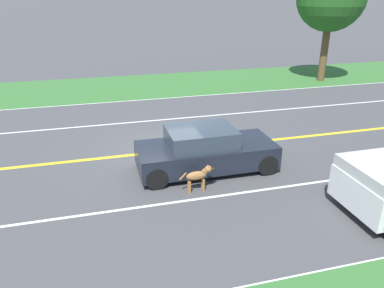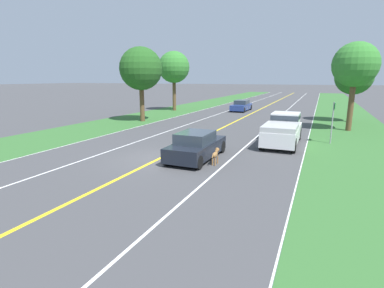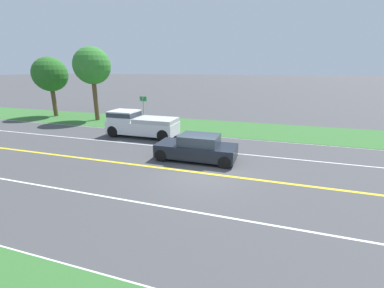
% 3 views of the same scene
% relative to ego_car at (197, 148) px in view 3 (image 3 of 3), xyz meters
% --- Properties ---
extents(ground_plane, '(400.00, 400.00, 0.00)m').
position_rel_ego_car_xyz_m(ground_plane, '(-1.77, -0.78, -0.67)').
color(ground_plane, '#424244').
extents(centre_divider_line, '(0.18, 160.00, 0.01)m').
position_rel_ego_car_xyz_m(centre_divider_line, '(-1.77, -0.78, -0.67)').
color(centre_divider_line, yellow).
rests_on(centre_divider_line, ground).
extents(lane_edge_line_right, '(0.14, 160.00, 0.01)m').
position_rel_ego_car_xyz_m(lane_edge_line_right, '(5.23, -0.78, -0.67)').
color(lane_edge_line_right, white).
rests_on(lane_edge_line_right, ground).
extents(lane_edge_line_left, '(0.14, 160.00, 0.01)m').
position_rel_ego_car_xyz_m(lane_edge_line_left, '(-8.77, -0.78, -0.67)').
color(lane_edge_line_left, white).
rests_on(lane_edge_line_left, ground).
extents(lane_dash_same_dir, '(0.10, 160.00, 0.01)m').
position_rel_ego_car_xyz_m(lane_dash_same_dir, '(1.73, -0.78, -0.67)').
color(lane_dash_same_dir, white).
rests_on(lane_dash_same_dir, ground).
extents(lane_dash_oncoming, '(0.10, 160.00, 0.01)m').
position_rel_ego_car_xyz_m(lane_dash_oncoming, '(-5.27, -0.78, -0.67)').
color(lane_dash_oncoming, white).
rests_on(lane_dash_oncoming, ground).
extents(grass_verge_right, '(6.00, 160.00, 0.03)m').
position_rel_ego_car_xyz_m(grass_verge_right, '(8.23, -0.78, -0.66)').
color(grass_verge_right, '#33662D').
rests_on(grass_verge_right, ground).
extents(ego_car, '(1.89, 4.40, 1.44)m').
position_rel_ego_car_xyz_m(ego_car, '(0.00, 0.00, 0.00)').
color(ego_car, black).
rests_on(ego_car, ground).
extents(dog, '(0.23, 1.06, 0.78)m').
position_rel_ego_car_xyz_m(dog, '(1.26, -0.56, -0.18)').
color(dog, olive).
rests_on(dog, ground).
extents(pickup_truck, '(2.01, 5.22, 1.88)m').
position_rel_ego_car_xyz_m(pickup_truck, '(3.70, 5.57, 0.29)').
color(pickup_truck, silver).
rests_on(pickup_truck, ground).
extents(roadside_tree_right_near, '(3.42, 3.42, 6.88)m').
position_rel_ego_car_xyz_m(roadside_tree_right_near, '(7.98, 12.66, 4.44)').
color(roadside_tree_right_near, brown).
rests_on(roadside_tree_right_near, ground).
extents(roadside_tree_right_far, '(3.45, 3.45, 6.07)m').
position_rel_ego_car_xyz_m(roadside_tree_right_far, '(8.43, 18.26, 3.64)').
color(roadside_tree_right_far, brown).
rests_on(roadside_tree_right_far, ground).
extents(street_sign, '(0.11, 0.64, 2.69)m').
position_rel_ego_car_xyz_m(street_sign, '(6.58, 6.76, 1.01)').
color(street_sign, gray).
rests_on(street_sign, ground).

